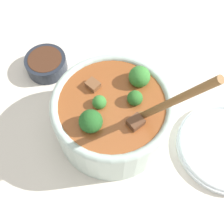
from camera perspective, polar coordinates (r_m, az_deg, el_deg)
name	(u,v)px	position (r m, az deg, el deg)	size (l,w,h in m)	color
ground_plane	(112,128)	(0.59, 0.00, -3.32)	(4.00, 4.00, 0.00)	silver
stew_bowl	(112,114)	(0.54, 0.05, -0.44)	(0.23, 0.25, 0.27)	#B2C6BC
condiment_bowl	(45,64)	(0.68, -13.41, 9.47)	(0.09, 0.09, 0.04)	#232833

